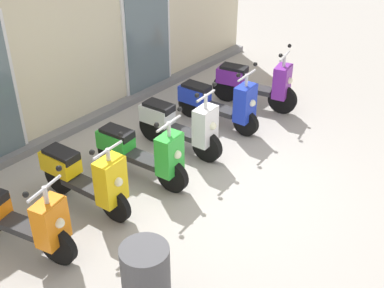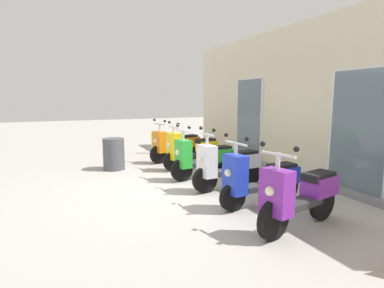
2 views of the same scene
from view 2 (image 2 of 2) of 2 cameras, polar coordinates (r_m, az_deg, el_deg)
name	(u,v)px [view 2 (image 2 of 2)]	position (r m, az deg, el deg)	size (l,w,h in m)	color
ground_plane	(172,189)	(6.19, -3.66, -8.18)	(40.00, 40.00, 0.00)	#A8A39E
storefront_facade	(298,103)	(7.53, 18.82, 7.05)	(9.37, 0.50, 3.40)	beige
scooter_orange	(176,145)	(8.71, -3.00, -0.13)	(0.73, 1.62, 1.20)	black
scooter_yellow	(191,149)	(7.75, -0.26, -0.97)	(0.57, 1.54, 1.21)	black
scooter_green	(203,158)	(6.87, 2.07, -2.55)	(0.59, 1.61, 1.21)	black
scooter_white	(227,165)	(6.09, 6.51, -3.93)	(0.52, 1.56, 1.24)	black
scooter_blue	(260,179)	(5.26, 12.35, -6.25)	(0.60, 1.59, 1.21)	black
scooter_purple	(300,195)	(4.46, 19.13, -8.77)	(0.70, 1.61, 1.23)	black
trash_bin	(114,154)	(7.94, -14.14, -1.78)	(0.52, 0.52, 0.78)	#4C4C51
curb_bollard	(153,143)	(9.99, -7.10, 0.26)	(0.12, 0.12, 0.70)	yellow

